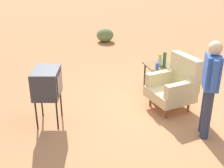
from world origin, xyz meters
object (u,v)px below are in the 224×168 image
(tv_on_stand, at_px, (47,83))
(person_standing, at_px, (210,84))
(bottle_wine_green, at_px, (164,60))
(armchair, at_px, (175,85))
(side_table, at_px, (159,69))
(soda_can_blue, at_px, (157,66))
(flower_vase, at_px, (160,59))

(tv_on_stand, height_order, person_standing, person_standing)
(tv_on_stand, relative_size, bottle_wine_green, 3.22)
(armchair, height_order, person_standing, person_standing)
(side_table, height_order, person_standing, person_standing)
(tv_on_stand, xyz_separation_m, soda_can_blue, (-0.47, 2.26, -0.08))
(bottle_wine_green, distance_m, flower_vase, 0.14)
(armchair, distance_m, bottle_wine_green, 0.68)
(armchair, relative_size, tv_on_stand, 1.03)
(flower_vase, bearing_deg, bottle_wine_green, 21.88)
(bottle_wine_green, bearing_deg, armchair, -3.40)
(side_table, relative_size, flower_vase, 2.43)
(side_table, bearing_deg, bottle_wine_green, 16.50)
(flower_vase, bearing_deg, soda_can_blue, -35.08)
(tv_on_stand, relative_size, person_standing, 0.63)
(armchair, distance_m, tv_on_stand, 2.44)
(tv_on_stand, distance_m, bottle_wine_green, 2.51)
(side_table, height_order, flower_vase, flower_vase)
(soda_can_blue, height_order, flower_vase, flower_vase)
(tv_on_stand, xyz_separation_m, bottle_wine_green, (-0.54, 2.45, 0.02))
(bottle_wine_green, bearing_deg, person_standing, 1.25)
(side_table, bearing_deg, armchair, 0.83)
(armchair, bearing_deg, tv_on_stand, -91.74)
(armchair, xyz_separation_m, flower_vase, (-0.74, -0.01, 0.29))
(armchair, bearing_deg, bottle_wine_green, 176.60)
(armchair, height_order, flower_vase, armchair)
(bottle_wine_green, xyz_separation_m, flower_vase, (-0.13, -0.05, -0.01))
(armchair, relative_size, side_table, 1.64)
(person_standing, xyz_separation_m, bottle_wine_green, (-1.62, -0.04, -0.13))
(armchair, height_order, soda_can_blue, armchair)
(soda_can_blue, distance_m, bottle_wine_green, 0.23)
(side_table, xyz_separation_m, flower_vase, (0.03, -0.00, 0.24))
(person_standing, height_order, bottle_wine_green, person_standing)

